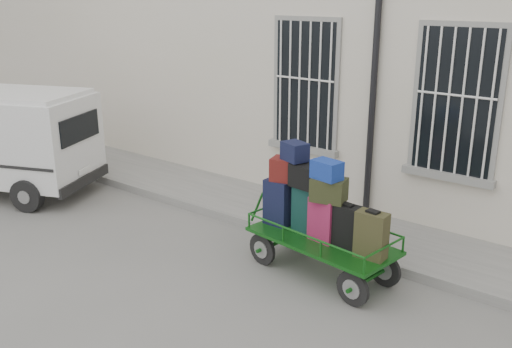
{
  "coord_description": "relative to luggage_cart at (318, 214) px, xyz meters",
  "views": [
    {
      "loc": [
        5.13,
        -5.58,
        3.85
      ],
      "look_at": [
        0.01,
        1.0,
        1.16
      ],
      "focal_mm": 40.0,
      "sensor_mm": 36.0,
      "label": 1
    }
  ],
  "objects": [
    {
      "name": "luggage_cart",
      "position": [
        0.0,
        0.0,
        0.0
      ],
      "size": [
        2.52,
        1.23,
        1.83
      ],
      "rotation": [
        0.0,
        0.0,
        -0.13
      ],
      "color": "black",
      "rests_on": "ground"
    },
    {
      "name": "ground",
      "position": [
        -1.3,
        -0.75,
        -0.9
      ],
      "size": [
        80.0,
        80.0,
        0.0
      ],
      "primitive_type": "plane",
      "color": "slate",
      "rests_on": "ground"
    },
    {
      "name": "sidewalk",
      "position": [
        -1.3,
        1.45,
        -0.82
      ],
      "size": [
        24.0,
        1.7,
        0.15
      ],
      "primitive_type": "cube",
      "color": "slate",
      "rests_on": "ground"
    },
    {
      "name": "building",
      "position": [
        -1.3,
        4.75,
        2.1
      ],
      "size": [
        24.0,
        5.15,
        6.0
      ],
      "color": "beige",
      "rests_on": "ground"
    }
  ]
}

